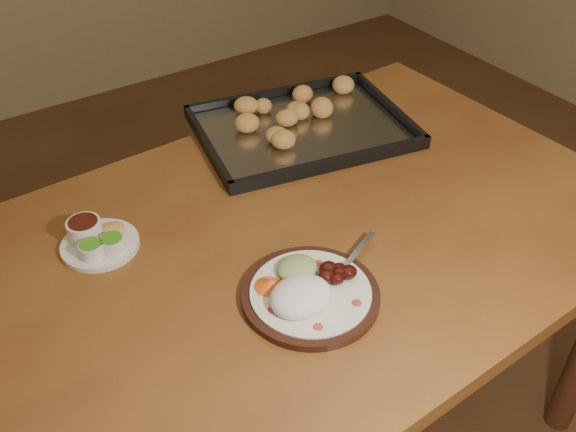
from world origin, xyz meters
TOP-DOWN VIEW (x-y plane):
  - ground at (0.00, 0.00)m, footprint 4.00×4.00m
  - dining_table at (-0.27, -0.22)m, footprint 1.54×0.96m
  - dinner_plate at (-0.32, -0.38)m, footprint 0.32×0.25m
  - condiment_saucer at (-0.58, -0.04)m, footprint 0.15×0.15m
  - baking_tray at (-0.00, 0.09)m, footprint 0.56×0.46m

SIDE VIEW (x-z plane):
  - ground at x=0.00m, z-range 0.00..0.00m
  - dining_table at x=-0.27m, z-range 0.28..1.03m
  - baking_tray at x=0.00m, z-range 0.74..0.79m
  - dinner_plate at x=-0.32m, z-range 0.74..0.80m
  - condiment_saucer at x=-0.58m, z-range 0.74..0.79m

